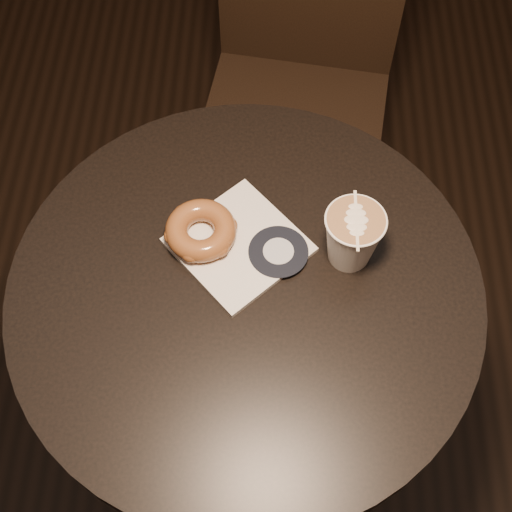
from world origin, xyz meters
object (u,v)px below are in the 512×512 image
object	(u,v)px
pastry_bag	(239,245)
doughnut	(201,230)
cafe_table	(247,340)
latte_cup	(352,238)
chair	(302,55)

from	to	relation	value
pastry_bag	doughnut	world-z (taller)	doughnut
doughnut	cafe_table	bearing A→B (deg)	-48.47
latte_cup	cafe_table	bearing A→B (deg)	-159.82
chair	doughnut	size ratio (longest dim) A/B	9.31
pastry_bag	latte_cup	distance (m)	0.17
cafe_table	doughnut	bearing A→B (deg)	131.53
cafe_table	latte_cup	world-z (taller)	latte_cup
chair	latte_cup	world-z (taller)	chair
pastry_bag	doughnut	bearing A→B (deg)	126.56
chair	pastry_bag	distance (m)	0.64
cafe_table	chair	bearing A→B (deg)	81.83
cafe_table	doughnut	size ratio (longest dim) A/B	7.01
pastry_bag	doughnut	size ratio (longest dim) A/B	1.59
pastry_bag	chair	bearing A→B (deg)	37.08
doughnut	latte_cup	world-z (taller)	latte_cup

